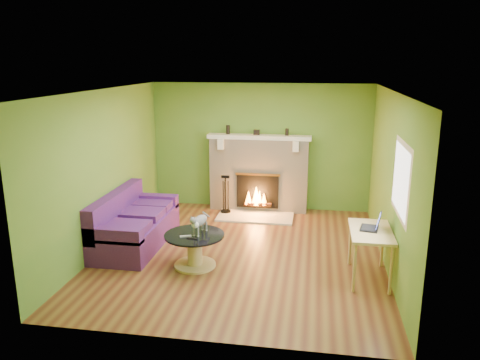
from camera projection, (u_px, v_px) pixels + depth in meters
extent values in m
plane|color=#5F2E1B|center=(241.00, 253.00, 7.61)|extent=(5.00, 5.00, 0.00)
plane|color=white|center=(241.00, 91.00, 6.96)|extent=(5.00, 5.00, 0.00)
plane|color=#53842B|center=(260.00, 147.00, 9.67)|extent=(5.00, 0.00, 5.00)
plane|color=#53842B|center=(203.00, 232.00, 4.89)|extent=(5.00, 0.00, 5.00)
plane|color=#53842B|center=(105.00, 170.00, 7.64)|extent=(0.00, 5.00, 5.00)
plane|color=#53842B|center=(390.00, 181.00, 6.93)|extent=(0.00, 5.00, 5.00)
plane|color=silver|center=(401.00, 180.00, 6.01)|extent=(0.00, 1.20, 1.20)
plane|color=white|center=(401.00, 180.00, 6.01)|extent=(0.00, 1.06, 1.06)
cube|color=beige|center=(259.00, 175.00, 9.64)|extent=(2.00, 0.35, 1.50)
cube|color=black|center=(257.00, 192.00, 9.54)|extent=(0.85, 0.03, 0.68)
cube|color=gold|center=(258.00, 175.00, 9.44)|extent=(0.91, 0.02, 0.04)
cylinder|color=black|center=(257.00, 205.00, 9.57)|extent=(0.55, 0.07, 0.07)
cube|color=silver|center=(259.00, 137.00, 9.42)|extent=(2.10, 0.28, 0.08)
cube|color=silver|center=(221.00, 144.00, 9.39)|extent=(0.12, 0.10, 0.20)
cube|color=silver|center=(296.00, 147.00, 9.16)|extent=(0.12, 0.10, 0.20)
cube|color=beige|center=(255.00, 217.00, 9.32)|extent=(1.50, 0.75, 0.03)
cube|color=silver|center=(259.00, 137.00, 9.42)|extent=(2.10, 0.28, 0.08)
cube|color=#491961|center=(137.00, 232.00, 7.90)|extent=(0.90, 2.00, 0.45)
cube|color=#491961|center=(116.00, 209.00, 7.86)|extent=(0.21, 2.00, 0.56)
cube|color=#491961|center=(113.00, 235.00, 6.97)|extent=(0.90, 0.21, 0.23)
cube|color=#491961|center=(154.00, 200.00, 8.69)|extent=(0.90, 0.21, 0.23)
cube|color=#491961|center=(125.00, 228.00, 7.28)|extent=(0.72, 0.53, 0.12)
cube|color=#491961|center=(141.00, 214.00, 7.92)|extent=(0.72, 0.53, 0.12)
cube|color=#491961|center=(152.00, 204.00, 8.46)|extent=(0.72, 0.53, 0.12)
cylinder|color=tan|center=(195.00, 265.00, 7.13)|extent=(0.63, 0.63, 0.03)
cylinder|color=tan|center=(195.00, 250.00, 7.07)|extent=(0.23, 0.23, 0.44)
cylinder|color=black|center=(194.00, 235.00, 7.01)|extent=(0.90, 0.90, 0.03)
cube|color=tan|center=(371.00, 232.00, 6.55)|extent=(0.57, 0.99, 0.04)
cylinder|color=tan|center=(354.00, 268.00, 6.25)|extent=(0.04, 0.04, 0.69)
cylinder|color=tan|center=(391.00, 270.00, 6.18)|extent=(0.04, 0.04, 0.69)
cylinder|color=tan|center=(350.00, 243.00, 7.10)|extent=(0.04, 0.04, 0.69)
cylinder|color=tan|center=(382.00, 245.00, 7.03)|extent=(0.04, 0.04, 0.69)
cube|color=#9A9A9C|center=(186.00, 236.00, 6.90)|extent=(0.17, 0.11, 0.02)
cube|color=black|center=(192.00, 238.00, 6.83)|extent=(0.16, 0.07, 0.02)
cylinder|color=black|center=(228.00, 130.00, 9.51)|extent=(0.08, 0.08, 0.18)
cylinder|color=black|center=(287.00, 132.00, 9.33)|extent=(0.07, 0.07, 0.14)
cube|color=black|center=(257.00, 132.00, 9.43)|extent=(0.12, 0.08, 0.10)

